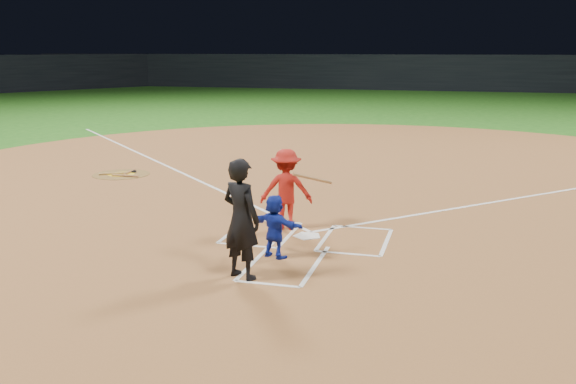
% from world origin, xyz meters
% --- Properties ---
extents(ground, '(120.00, 120.00, 0.00)m').
position_xyz_m(ground, '(0.00, 0.00, 0.00)').
color(ground, '#205A16').
rests_on(ground, ground).
extents(home_plate_dirt, '(28.00, 28.00, 0.01)m').
position_xyz_m(home_plate_dirt, '(0.00, 6.00, 0.01)').
color(home_plate_dirt, brown).
rests_on(home_plate_dirt, ground).
extents(stadium_wall_far, '(80.00, 1.20, 3.20)m').
position_xyz_m(stadium_wall_far, '(0.00, 48.00, 1.60)').
color(stadium_wall_far, black).
rests_on(stadium_wall_far, ground).
extents(home_plate, '(0.60, 0.60, 0.02)m').
position_xyz_m(home_plate, '(0.00, 0.00, 0.02)').
color(home_plate, white).
rests_on(home_plate, home_plate_dirt).
extents(on_deck_circle, '(1.70, 1.70, 0.01)m').
position_xyz_m(on_deck_circle, '(-6.94, 4.87, 0.02)').
color(on_deck_circle, brown).
rests_on(on_deck_circle, home_plate_dirt).
extents(on_deck_logo, '(0.80, 0.80, 0.00)m').
position_xyz_m(on_deck_logo, '(-6.94, 4.87, 0.02)').
color(on_deck_logo, gold).
rests_on(on_deck_logo, on_deck_circle).
extents(on_deck_bat_a, '(0.14, 0.84, 0.06)m').
position_xyz_m(on_deck_bat_a, '(-6.79, 5.12, 0.05)').
color(on_deck_bat_a, '#935D36').
rests_on(on_deck_bat_a, on_deck_circle).
extents(on_deck_bat_b, '(0.77, 0.45, 0.06)m').
position_xyz_m(on_deck_bat_b, '(-7.14, 4.77, 0.05)').
color(on_deck_bat_b, olive).
rests_on(on_deck_bat_b, on_deck_circle).
extents(on_deck_bat_c, '(0.84, 0.08, 0.06)m').
position_xyz_m(on_deck_bat_c, '(-6.64, 4.57, 0.05)').
color(on_deck_bat_c, '#905E35').
rests_on(on_deck_bat_c, on_deck_circle).
extents(bat_weight_donut, '(0.19, 0.19, 0.05)m').
position_xyz_m(bat_weight_donut, '(-6.74, 5.27, 0.05)').
color(bat_weight_donut, black).
rests_on(bat_weight_donut, on_deck_circle).
extents(catcher, '(1.13, 0.74, 1.16)m').
position_xyz_m(catcher, '(-0.27, -1.44, 0.59)').
color(catcher, '#1428A7').
rests_on(catcher, home_plate_dirt).
extents(umpire, '(0.86, 0.74, 2.01)m').
position_xyz_m(umpire, '(-0.50, -2.60, 1.01)').
color(umpire, black).
rests_on(umpire, home_plate_dirt).
extents(chalk_markings, '(28.35, 17.32, 0.01)m').
position_xyz_m(chalk_markings, '(0.00, 5.29, 0.01)').
color(chalk_markings, white).
rests_on(chalk_markings, home_plate_dirt).
extents(batter_at_plate, '(1.59, 0.89, 1.69)m').
position_xyz_m(batter_at_plate, '(-0.57, 0.46, 0.86)').
color(batter_at_plate, '#AE1A13').
rests_on(batter_at_plate, home_plate_dirt).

